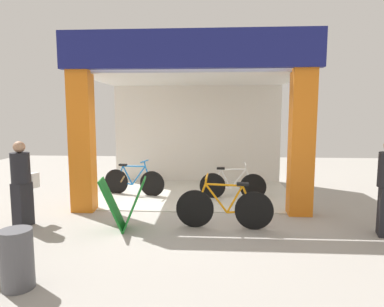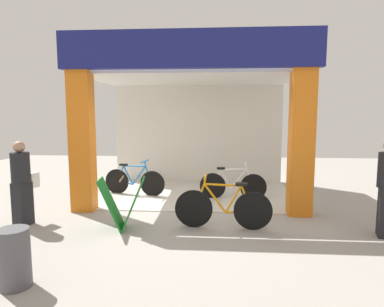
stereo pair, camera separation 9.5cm
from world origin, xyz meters
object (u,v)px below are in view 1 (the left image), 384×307
bicycle_inside_1 (232,185)px  pedestrian_0 (22,183)px  sandwich_board_sign (123,204)px  bicycle_parked_0 (225,207)px  bicycle_inside_0 (134,181)px  trash_bin (17,259)px

bicycle_inside_1 → pedestrian_0: 4.54m
sandwich_board_sign → pedestrian_0: bearing=176.5°
bicycle_parked_0 → pedestrian_0: (-3.71, -0.07, 0.42)m
bicycle_inside_0 → sandwich_board_sign: (0.41, -2.51, 0.11)m
bicycle_inside_0 → trash_bin: 4.58m
bicycle_inside_0 → bicycle_parked_0: 3.21m
bicycle_parked_0 → bicycle_inside_1: bearing=82.7°
bicycle_parked_0 → trash_bin: bearing=-138.4°
trash_bin → pedestrian_0: bearing=118.7°
bicycle_inside_1 → trash_bin: 5.14m
bicycle_parked_0 → pedestrian_0: pedestrian_0 is taller
bicycle_parked_0 → trash_bin: 3.37m
bicycle_parked_0 → pedestrian_0: size_ratio=1.11×
sandwich_board_sign → bicycle_inside_1: bearing=47.6°
bicycle_parked_0 → pedestrian_0: bearing=-178.9°
bicycle_parked_0 → pedestrian_0: 3.73m
bicycle_inside_1 → trash_bin: bearing=-122.9°
bicycle_inside_0 → trash_bin: size_ratio=2.22×
bicycle_parked_0 → sandwich_board_sign: size_ratio=1.85×
bicycle_inside_1 → bicycle_parked_0: bicycle_parked_0 is taller
trash_bin → bicycle_inside_1: bearing=57.1°
bicycle_inside_0 → sandwich_board_sign: sandwich_board_sign is taller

